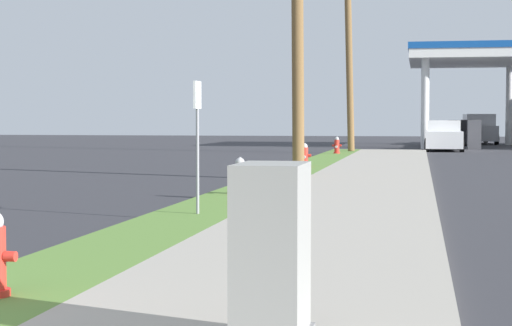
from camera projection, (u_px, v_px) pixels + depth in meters
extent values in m
cylinder|color=red|center=(10.00, 256.00, 7.38)|extent=(0.10, 0.09, 0.09)
cylinder|color=red|center=(240.00, 192.00, 17.60)|extent=(0.29, 0.29, 0.06)
cylinder|color=red|center=(240.00, 179.00, 17.59)|extent=(0.22, 0.22, 0.60)
sphere|color=#B2B2B7|center=(240.00, 162.00, 17.57)|extent=(0.19, 0.19, 0.19)
cylinder|color=#B2B2B7|center=(240.00, 158.00, 17.56)|extent=(0.06, 0.06, 0.05)
cylinder|color=red|center=(232.00, 177.00, 17.61)|extent=(0.10, 0.09, 0.09)
cylinder|color=red|center=(248.00, 177.00, 17.55)|extent=(0.10, 0.09, 0.09)
cylinder|color=#B2B2B7|center=(238.00, 180.00, 17.42)|extent=(0.11, 0.12, 0.11)
cylinder|color=red|center=(305.00, 165.00, 27.96)|extent=(0.29, 0.29, 0.06)
cylinder|color=red|center=(305.00, 157.00, 27.94)|extent=(0.22, 0.22, 0.60)
sphere|color=#B2B2B7|center=(305.00, 146.00, 27.92)|extent=(0.19, 0.19, 0.19)
cylinder|color=#B2B2B7|center=(305.00, 144.00, 27.92)|extent=(0.06, 0.06, 0.05)
cylinder|color=red|center=(300.00, 155.00, 27.97)|extent=(0.10, 0.09, 0.09)
cylinder|color=red|center=(310.00, 155.00, 27.91)|extent=(0.10, 0.09, 0.09)
cylinder|color=#B2B2B7|center=(304.00, 157.00, 27.77)|extent=(0.11, 0.12, 0.11)
cylinder|color=red|center=(337.00, 153.00, 38.36)|extent=(0.29, 0.29, 0.06)
cylinder|color=red|center=(337.00, 147.00, 38.35)|extent=(0.22, 0.22, 0.60)
sphere|color=#B2B2B7|center=(337.00, 139.00, 38.33)|extent=(0.19, 0.19, 0.19)
cylinder|color=#B2B2B7|center=(337.00, 137.00, 38.33)|extent=(0.06, 0.06, 0.05)
cylinder|color=red|center=(333.00, 145.00, 38.38)|extent=(0.10, 0.09, 0.09)
cylinder|color=red|center=(340.00, 146.00, 38.32)|extent=(0.10, 0.09, 0.09)
cylinder|color=#B2B2B7|center=(336.00, 147.00, 38.18)|extent=(0.11, 0.12, 0.11)
cylinder|color=brown|center=(298.00, 19.00, 23.16)|extent=(0.54, 0.62, 8.36)
cylinder|color=brown|center=(349.00, 42.00, 41.12)|extent=(0.76, 0.90, 10.36)
cube|color=gray|center=(271.00, 255.00, 5.78)|extent=(0.45, 0.69, 1.22)
cylinder|color=gray|center=(197.00, 148.00, 13.85)|extent=(0.05, 0.05, 2.10)
cube|color=white|center=(197.00, 95.00, 13.81)|extent=(0.04, 0.36, 0.44)
cylinder|color=silver|center=(425.00, 104.00, 47.69)|extent=(0.44, 0.44, 4.95)
cylinder|color=silver|center=(424.00, 106.00, 55.81)|extent=(0.44, 0.44, 4.95)
cylinder|color=silver|center=(509.00, 106.00, 54.83)|extent=(0.44, 0.44, 4.95)
cube|color=white|center=(471.00, 59.00, 51.12)|extent=(7.07, 10.08, 0.50)
cube|color=#144C9E|center=(471.00, 51.00, 51.10)|extent=(7.17, 10.18, 0.36)
cube|color=#47474C|center=(474.00, 134.00, 47.28)|extent=(0.70, 1.10, 1.60)
cube|color=#47474C|center=(466.00, 132.00, 55.41)|extent=(0.70, 1.10, 1.60)
cube|color=black|center=(461.00, 136.00, 54.85)|extent=(1.97, 4.56, 0.85)
cube|color=black|center=(461.00, 125.00, 54.60)|extent=(1.67, 2.08, 0.56)
cylinder|color=black|center=(447.00, 140.00, 56.71)|extent=(0.24, 0.61, 0.60)
cylinder|color=black|center=(474.00, 140.00, 56.34)|extent=(0.24, 0.61, 0.60)
cylinder|color=black|center=(447.00, 141.00, 53.40)|extent=(0.24, 0.61, 0.60)
cylinder|color=black|center=(476.00, 141.00, 53.02)|extent=(0.24, 0.61, 0.60)
cube|color=white|center=(444.00, 139.00, 44.80)|extent=(1.85, 4.51, 0.85)
cube|color=white|center=(444.00, 126.00, 44.55)|extent=(1.62, 2.04, 0.56)
cylinder|color=black|center=(427.00, 144.00, 46.65)|extent=(0.22, 0.60, 0.60)
cylinder|color=black|center=(459.00, 144.00, 46.32)|extent=(0.22, 0.60, 0.60)
cylinder|color=black|center=(427.00, 146.00, 43.32)|extent=(0.22, 0.60, 0.60)
cylinder|color=black|center=(462.00, 146.00, 42.99)|extent=(0.22, 0.60, 0.60)
cube|color=#BCBCC1|center=(477.00, 133.00, 57.83)|extent=(2.45, 5.55, 1.00)
cube|color=#BCBCC1|center=(479.00, 120.00, 56.82)|extent=(2.01, 2.20, 0.76)
cube|color=#BCBCC1|center=(474.00, 124.00, 58.98)|extent=(2.12, 3.06, 0.24)
cylinder|color=black|center=(497.00, 139.00, 55.61)|extent=(0.28, 0.78, 0.76)
cylinder|color=black|center=(466.00, 139.00, 55.81)|extent=(0.28, 0.78, 0.76)
cylinder|color=black|center=(486.00, 137.00, 59.89)|extent=(0.28, 0.78, 0.76)
cylinder|color=black|center=(458.00, 137.00, 60.08)|extent=(0.28, 0.78, 0.76)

